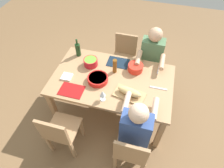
{
  "coord_description": "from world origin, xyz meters",
  "views": [
    {
      "loc": [
        0.47,
        -1.71,
        2.69
      ],
      "look_at": [
        0.0,
        0.0,
        0.63
      ],
      "focal_mm": 30.39,
      "sensor_mm": 36.0,
      "label": 1
    }
  ],
  "objects_px": {
    "diner_near_right": "(136,129)",
    "bread_loaf": "(130,92)",
    "cutting_board": "(129,94)",
    "diner_far_right": "(151,57)",
    "wine_bottle": "(78,49)",
    "chair_far_right": "(150,60)",
    "chair_near_right": "(131,151)",
    "napkin_stack": "(67,77)",
    "serving_bowl_pasta": "(135,67)",
    "wine_glass": "(102,94)",
    "serving_bowl_fruit": "(98,79)",
    "beer_bottle": "(115,66)",
    "dining_table": "(112,83)",
    "chair_far_center": "(124,55)",
    "chair_near_left": "(60,132)",
    "serving_bowl_salad": "(91,62)"
  },
  "relations": [
    {
      "from": "diner_near_right",
      "to": "bread_loaf",
      "type": "relative_size",
      "value": 3.75
    },
    {
      "from": "cutting_board",
      "to": "diner_far_right",
      "type": "bearing_deg",
      "value": 78.65
    },
    {
      "from": "wine_bottle",
      "to": "chair_far_right",
      "type": "bearing_deg",
      "value": 23.31
    },
    {
      "from": "chair_near_right",
      "to": "wine_bottle",
      "type": "height_order",
      "value": "wine_bottle"
    },
    {
      "from": "cutting_board",
      "to": "napkin_stack",
      "type": "bearing_deg",
      "value": 175.45
    },
    {
      "from": "diner_far_right",
      "to": "serving_bowl_pasta",
      "type": "bearing_deg",
      "value": -115.25
    },
    {
      "from": "diner_far_right",
      "to": "wine_glass",
      "type": "bearing_deg",
      "value": -115.35
    },
    {
      "from": "serving_bowl_fruit",
      "to": "beer_bottle",
      "type": "relative_size",
      "value": 1.28
    },
    {
      "from": "wine_bottle",
      "to": "dining_table",
      "type": "bearing_deg",
      "value": -28.93
    },
    {
      "from": "wine_glass",
      "to": "napkin_stack",
      "type": "distance_m",
      "value": 0.65
    },
    {
      "from": "chair_far_center",
      "to": "serving_bowl_fruit",
      "type": "distance_m",
      "value": 0.97
    },
    {
      "from": "chair_far_right",
      "to": "chair_near_left",
      "type": "bearing_deg",
      "value": -119.23
    },
    {
      "from": "serving_bowl_fruit",
      "to": "serving_bowl_pasta",
      "type": "height_order",
      "value": "serving_bowl_pasta"
    },
    {
      "from": "diner_near_right",
      "to": "beer_bottle",
      "type": "height_order",
      "value": "diner_near_right"
    },
    {
      "from": "chair_near_left",
      "to": "diner_near_right",
      "type": "xyz_separation_m",
      "value": [
        0.92,
        0.18,
        0.21
      ]
    },
    {
      "from": "wine_glass",
      "to": "diner_near_right",
      "type": "bearing_deg",
      "value": -29.26
    },
    {
      "from": "wine_glass",
      "to": "wine_bottle",
      "type": "bearing_deg",
      "value": 130.48
    },
    {
      "from": "chair_far_right",
      "to": "chair_near_right",
      "type": "distance_m",
      "value": 1.65
    },
    {
      "from": "serving_bowl_fruit",
      "to": "wine_glass",
      "type": "bearing_deg",
      "value": -60.86
    },
    {
      "from": "diner_far_right",
      "to": "serving_bowl_fruit",
      "type": "xyz_separation_m",
      "value": [
        -0.64,
        -0.73,
        0.08
      ]
    },
    {
      "from": "chair_near_left",
      "to": "bread_loaf",
      "type": "xyz_separation_m",
      "value": [
        0.75,
        0.61,
        0.32
      ]
    },
    {
      "from": "beer_bottle",
      "to": "dining_table",
      "type": "bearing_deg",
      "value": -90.43
    },
    {
      "from": "cutting_board",
      "to": "beer_bottle",
      "type": "xyz_separation_m",
      "value": [
        -0.29,
        0.36,
        0.1
      ]
    },
    {
      "from": "chair_far_right",
      "to": "serving_bowl_pasta",
      "type": "bearing_deg",
      "value": -107.74
    },
    {
      "from": "diner_near_right",
      "to": "cutting_board",
      "type": "xyz_separation_m",
      "value": [
        -0.17,
        0.43,
        0.05
      ]
    },
    {
      "from": "chair_far_right",
      "to": "dining_table",
      "type": "bearing_deg",
      "value": -119.23
    },
    {
      "from": "serving_bowl_fruit",
      "to": "beer_bottle",
      "type": "distance_m",
      "value": 0.3
    },
    {
      "from": "serving_bowl_pasta",
      "to": "bread_loaf",
      "type": "distance_m",
      "value": 0.47
    },
    {
      "from": "chair_far_center",
      "to": "serving_bowl_salad",
      "type": "height_order",
      "value": "same"
    },
    {
      "from": "diner_near_right",
      "to": "wine_bottle",
      "type": "height_order",
      "value": "diner_near_right"
    },
    {
      "from": "diner_near_right",
      "to": "cutting_board",
      "type": "height_order",
      "value": "diner_near_right"
    },
    {
      "from": "cutting_board",
      "to": "bread_loaf",
      "type": "distance_m",
      "value": 0.06
    },
    {
      "from": "serving_bowl_pasta",
      "to": "wine_glass",
      "type": "relative_size",
      "value": 1.3
    },
    {
      "from": "chair_near_right",
      "to": "wine_glass",
      "type": "distance_m",
      "value": 0.76
    },
    {
      "from": "chair_near_left",
      "to": "chair_far_right",
      "type": "bearing_deg",
      "value": 60.77
    },
    {
      "from": "diner_far_right",
      "to": "bread_loaf",
      "type": "distance_m",
      "value": 0.88
    },
    {
      "from": "chair_far_right",
      "to": "serving_bowl_salad",
      "type": "relative_size",
      "value": 4.17
    },
    {
      "from": "diner_far_right",
      "to": "cutting_board",
      "type": "height_order",
      "value": "diner_far_right"
    },
    {
      "from": "wine_bottle",
      "to": "cutting_board",
      "type": "bearing_deg",
      "value": -31.34
    },
    {
      "from": "serving_bowl_fruit",
      "to": "bread_loaf",
      "type": "relative_size",
      "value": 0.88
    },
    {
      "from": "chair_far_right",
      "to": "chair_near_right",
      "type": "xyz_separation_m",
      "value": [
        0.0,
        -1.65,
        0.0
      ]
    },
    {
      "from": "dining_table",
      "to": "wine_glass",
      "type": "bearing_deg",
      "value": -92.87
    },
    {
      "from": "chair_near_left",
      "to": "chair_near_right",
      "type": "height_order",
      "value": "same"
    },
    {
      "from": "dining_table",
      "to": "diner_far_right",
      "type": "height_order",
      "value": "diner_far_right"
    },
    {
      "from": "serving_bowl_fruit",
      "to": "diner_near_right",
      "type": "bearing_deg",
      "value": -40.94
    },
    {
      "from": "serving_bowl_pasta",
      "to": "serving_bowl_salad",
      "type": "relative_size",
      "value": 1.06
    },
    {
      "from": "chair_near_left",
      "to": "serving_bowl_salad",
      "type": "height_order",
      "value": "same"
    },
    {
      "from": "cutting_board",
      "to": "bread_loaf",
      "type": "bearing_deg",
      "value": 90.0
    },
    {
      "from": "dining_table",
      "to": "chair_far_right",
      "type": "relative_size",
      "value": 1.97
    },
    {
      "from": "chair_near_right",
      "to": "serving_bowl_fruit",
      "type": "bearing_deg",
      "value": 130.89
    }
  ]
}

